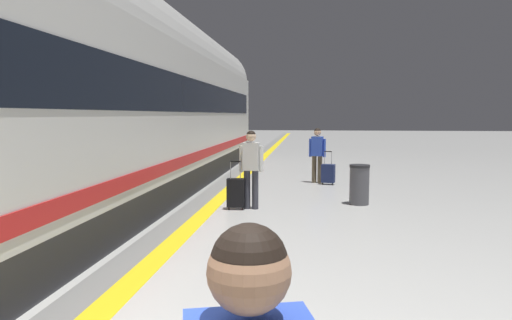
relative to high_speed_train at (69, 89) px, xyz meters
name	(u,v)px	position (x,y,z in m)	size (l,w,h in m)	color
safety_line_strip	(223,195)	(2.09, 3.56, -2.50)	(0.36, 80.00, 0.01)	yellow
tactile_edge_band	(211,195)	(1.77, 3.56, -2.50)	(0.60, 80.00, 0.01)	slate
high_speed_train	(69,89)	(0.00, 0.00, 0.00)	(2.94, 28.89, 4.97)	#38383D
passenger_near	(317,151)	(4.50, 6.06, -1.55)	(0.50, 0.27, 1.64)	brown
suitcase_near	(328,173)	(4.82, 5.74, -2.17)	(0.42, 0.32, 0.99)	#19234C
passenger_mid	(251,164)	(3.00, 1.99, -1.51)	(0.53, 0.23, 1.70)	#383842
suitcase_mid	(236,193)	(2.68, 1.89, -2.14)	(0.39, 0.25, 1.06)	black
waste_bin	(359,184)	(5.39, 2.76, -2.04)	(0.46, 0.46, 0.91)	#4C4C51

